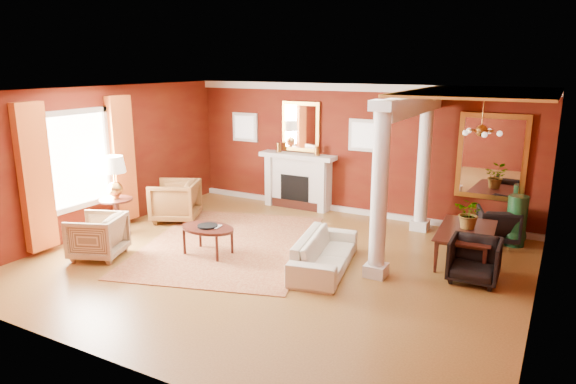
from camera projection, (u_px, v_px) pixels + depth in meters
The scene contains 27 objects.
ground at pixel (275, 263), 8.80m from camera, with size 8.00×8.00×0.00m, color brown.
room_shell at pixel (274, 146), 8.30m from camera, with size 8.04×7.04×2.92m.
fireplace at pixel (298, 181), 12.06m from camera, with size 1.85×0.42×1.29m.
overmantel_mirror at pixel (301, 127), 11.88m from camera, with size 0.95×0.07×1.15m.
flank_window_left at pixel (245, 127), 12.63m from camera, with size 0.70×0.07×0.70m.
flank_window_right at pixel (364, 135), 11.19m from camera, with size 0.70×0.07×0.70m.
left_window at pixel (82, 166), 9.75m from camera, with size 0.21×2.55×2.60m.
column_front at pixel (380, 190), 7.91m from camera, with size 0.36×0.36×2.80m.
column_back at pixel (424, 162), 10.21m from camera, with size 0.36×0.36×2.80m.
header_beam at pixel (412, 105), 8.98m from camera, with size 0.30×3.20×0.32m, color silver.
amber_ceiling at pixel (481, 92), 8.26m from camera, with size 2.30×3.40×0.04m, color gold.
dining_mirror at pixel (492, 157), 10.01m from camera, with size 1.30×0.07×1.70m.
chandelier at pixel (482, 131), 8.43m from camera, with size 0.60×0.62×0.75m.
crown_trim at pixel (355, 88), 11.05m from camera, with size 8.00×0.08×0.16m, color silver.
base_trim at pixel (351, 210), 11.72m from camera, with size 8.00×0.08×0.12m, color silver.
rug at pixel (229, 244), 9.69m from camera, with size 3.02×4.02×0.02m, color maroon.
sofa at pixel (325, 247), 8.46m from camera, with size 1.96×0.57×0.77m, color beige.
armchair_leopard at pixel (175, 199), 11.07m from camera, with size 0.94×0.88×0.97m, color black.
armchair_stripe at pixel (97, 234), 8.97m from camera, with size 0.83×0.77×0.85m, color #CDB388.
coffee_table at pixel (208, 229), 9.08m from camera, with size 1.02×1.02×0.51m.
coffee_book at pixel (211, 221), 9.06m from camera, with size 0.16×0.02×0.22m, color black.
side_table at pixel (115, 182), 10.00m from camera, with size 0.64×0.64×1.59m.
dining_table at pixel (468, 236), 8.77m from camera, with size 1.61×0.57×0.90m, color black.
dining_chair_near at pixel (474, 258), 7.98m from camera, with size 0.74×0.69×0.76m, color black.
dining_chair_far at pixel (498, 223), 9.78m from camera, with size 0.71×0.67×0.73m, color black.
green_urn at pixel (516, 226), 9.57m from camera, with size 0.40×0.40×0.97m.
potted_plant at pixel (471, 198), 8.68m from camera, with size 0.49×0.54×0.42m, color #26591E.
Camera 1 is at (4.15, -7.12, 3.32)m, focal length 32.00 mm.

